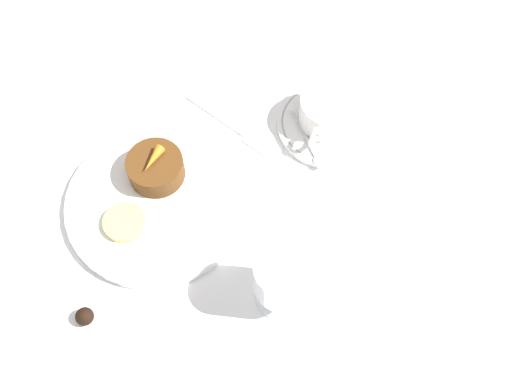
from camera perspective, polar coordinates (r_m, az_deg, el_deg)
ground_plane at (r=0.88m, az=-5.15°, el=-0.65°), size 3.00×3.00×0.00m
dinner_plate at (r=0.87m, az=-9.50°, el=-0.97°), size 0.26×0.26×0.01m
saucer at (r=0.94m, az=6.88°, el=6.47°), size 0.16×0.16×0.01m
coffee_cup at (r=0.92m, az=6.94°, el=7.73°), size 0.12×0.09×0.05m
spoon at (r=0.91m, az=5.16°, el=4.46°), size 0.08×0.09×0.00m
wine_glass at (r=0.75m, az=2.49°, el=-8.23°), size 0.07×0.07×0.11m
fork at (r=0.93m, az=-1.72°, el=5.91°), size 0.05×0.17×0.01m
dessert_cake at (r=0.87m, az=-9.48°, el=2.34°), size 0.08×0.08×0.04m
carrot_garnish at (r=0.85m, az=-9.73°, el=3.19°), size 0.04×0.02×0.01m
pineapple_slice at (r=0.85m, az=-12.41°, el=-2.83°), size 0.06×0.06×0.01m
chocolate_truffle at (r=0.83m, az=-16.01°, el=-11.32°), size 0.02×0.02×0.02m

